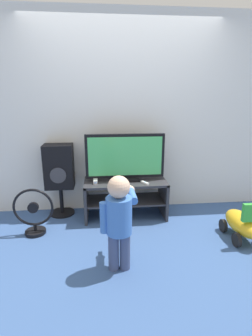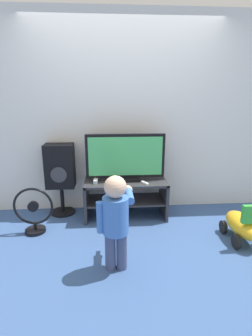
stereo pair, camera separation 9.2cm
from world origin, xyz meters
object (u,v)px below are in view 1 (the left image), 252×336
game_console (95,181)px  floor_fan (34,214)px  television (125,158)px  remote_primary (145,183)px  ride_on_toy (243,223)px  child (119,216)px  speaker_tower (59,169)px

game_console → floor_fan: 0.83m
television → remote_primary: bearing=-34.5°
floor_fan → ride_on_toy: 2.37m
child → speaker_tower: 1.42m
child → floor_fan: size_ratio=1.63×
game_console → floor_fan: (-0.71, -0.34, -0.27)m
child → speaker_tower: (-0.69, 1.24, 0.10)m
child → ride_on_toy: child is taller
game_console → ride_on_toy: game_console is taller
television → speaker_tower: television is taller
television → floor_fan: size_ratio=1.81×
game_console → ride_on_toy: size_ratio=0.31×
ride_on_toy → speaker_tower: bearing=157.9°
game_console → remote_primary: (0.62, -0.11, -0.01)m
television → child: 1.15m
television → ride_on_toy: size_ratio=1.73×
speaker_tower → television: bearing=-8.4°
remote_primary → ride_on_toy: size_ratio=0.22×
floor_fan → ride_on_toy: floor_fan is taller
speaker_tower → ride_on_toy: speaker_tower is taller
remote_primary → ride_on_toy: remote_primary is taller
ride_on_toy → television: bearing=149.7°
remote_primary → speaker_tower: size_ratio=0.14×
child → remote_primary: bearing=67.6°
remote_primary → floor_fan: floor_fan is taller
remote_primary → ride_on_toy: 1.21m
television → speaker_tower: 0.88m
television → ride_on_toy: 1.57m
remote_primary → ride_on_toy: (1.01, -0.57, -0.32)m
television → game_console: size_ratio=5.58×
child → ride_on_toy: bearing=15.3°
remote_primary → child: child is taller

